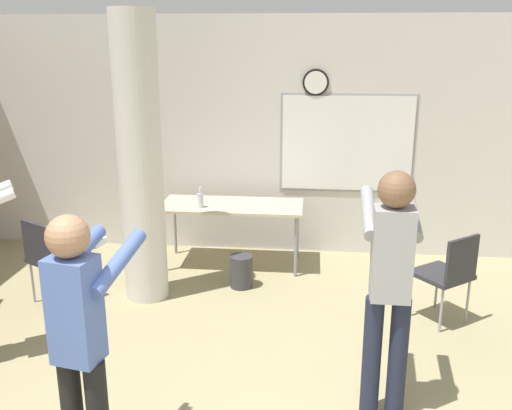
% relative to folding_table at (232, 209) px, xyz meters
% --- Properties ---
extents(wall_back, '(8.00, 0.15, 2.80)m').
position_rel_folding_table_xyz_m(wall_back, '(0.24, 0.59, 0.72)').
color(wall_back, silver).
rests_on(wall_back, ground_plane).
extents(support_pillar, '(0.43, 0.43, 2.80)m').
position_rel_folding_table_xyz_m(support_pillar, '(-0.75, -0.92, 0.72)').
color(support_pillar, silver).
rests_on(support_pillar, ground_plane).
extents(folding_table, '(1.60, 0.68, 0.73)m').
position_rel_folding_table_xyz_m(folding_table, '(0.00, 0.00, 0.00)').
color(folding_table, beige).
rests_on(folding_table, ground_plane).
extents(bottle_on_table, '(0.07, 0.07, 0.23)m').
position_rel_folding_table_xyz_m(bottle_on_table, '(-0.33, -0.16, 0.14)').
color(bottle_on_table, silver).
rests_on(bottle_on_table, folding_table).
extents(waste_bin, '(0.24, 0.24, 0.35)m').
position_rel_folding_table_xyz_m(waste_bin, '(0.18, -0.61, -0.50)').
color(waste_bin, '#38383D').
rests_on(waste_bin, ground_plane).
extents(chair_mid_room, '(0.62, 0.62, 0.87)m').
position_rel_folding_table_xyz_m(chair_mid_room, '(2.15, -1.20, -0.17)').
color(chair_mid_room, '#2D2D33').
rests_on(chair_mid_room, ground_plane).
extents(chair_near_pillar, '(0.60, 0.60, 0.87)m').
position_rel_folding_table_xyz_m(chair_near_pillar, '(-1.62, -1.18, -0.17)').
color(chair_near_pillar, '#2D2D33').
rests_on(chair_near_pillar, ground_plane).
extents(person_playing_front, '(0.46, 0.68, 1.67)m').
position_rel_folding_table_xyz_m(person_playing_front, '(-0.33, -3.46, 0.31)').
color(person_playing_front, black).
rests_on(person_playing_front, ground_plane).
extents(person_playing_side, '(0.38, 0.69, 1.75)m').
position_rel_folding_table_xyz_m(person_playing_side, '(1.43, -2.59, 0.35)').
color(person_playing_side, '#1E2338').
rests_on(person_playing_side, ground_plane).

